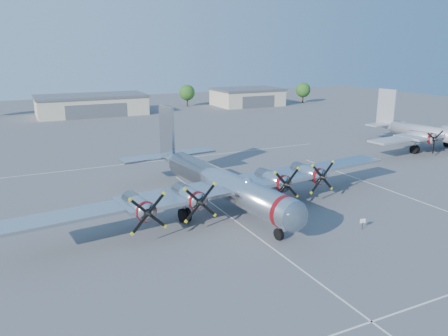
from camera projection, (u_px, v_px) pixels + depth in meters
name	position (u px, v px, depth m)	size (l,w,h in m)	color
ground	(224.00, 212.00, 47.29)	(260.00, 260.00, 0.00)	#5D5D60
parking_lines	(231.00, 217.00, 45.77)	(60.00, 50.08, 0.01)	silver
hangar_center	(92.00, 105.00, 117.77)	(28.60, 14.60, 5.40)	beige
hangar_east	(247.00, 97.00, 137.99)	(20.60, 14.60, 5.40)	beige
tree_east	(187.00, 93.00, 135.25)	(4.80, 4.80, 6.64)	#382619
tree_far_east	(303.00, 90.00, 144.31)	(4.80, 4.80, 6.64)	#382619
main_bomber_b29	(219.00, 206.00, 48.96)	(44.84, 30.67, 9.92)	silver
twin_engine_east	(425.00, 149.00, 77.56)	(31.12, 22.37, 9.86)	#A3A3A8
info_placard	(363.00, 222.00, 42.50)	(0.57, 0.18, 1.11)	black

